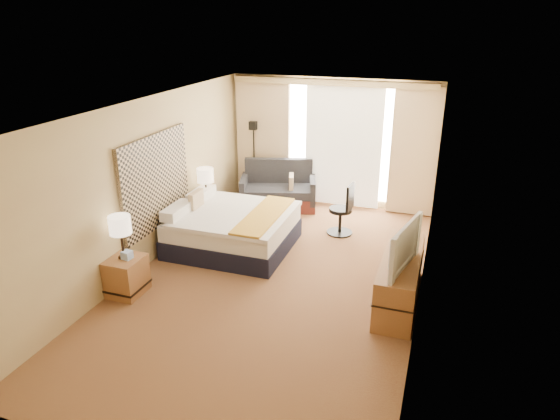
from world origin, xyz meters
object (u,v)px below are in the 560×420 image
(nightstand_left, at_px, (127,276))
(lamp_left, at_px, (120,226))
(bed, at_px, (233,229))
(floor_lamp, at_px, (254,144))
(nightstand_right, at_px, (206,214))
(television, at_px, (398,245))
(lamp_right, at_px, (205,176))
(loveseat, at_px, (278,192))
(media_dresser, at_px, (400,278))
(desk_chair, at_px, (343,212))

(nightstand_left, xyz_separation_m, lamp_left, (-0.01, 0.02, 0.77))
(bed, height_order, floor_lamp, floor_lamp)
(nightstand_left, bearing_deg, lamp_left, 134.39)
(nightstand_right, xyz_separation_m, television, (3.65, -1.77, 0.73))
(nightstand_left, xyz_separation_m, lamp_right, (0.05, 2.46, 0.76))
(bed, bearing_deg, loveseat, 87.24)
(loveseat, distance_m, lamp_right, 1.90)
(nightstand_right, bearing_deg, lamp_right, -39.34)
(bed, relative_size, loveseat, 1.14)
(nightstand_left, bearing_deg, lamp_right, 88.95)
(floor_lamp, bearing_deg, media_dresser, -43.61)
(nightstand_left, xyz_separation_m, loveseat, (0.91, 3.99, 0.04))
(media_dresser, bearing_deg, television, -98.78)
(desk_chair, xyz_separation_m, television, (1.18, -2.32, 0.58))
(loveseat, height_order, television, television)
(lamp_left, bearing_deg, nightstand_left, -45.61)
(bed, bearing_deg, nightstand_right, 142.83)
(media_dresser, height_order, desk_chair, desk_chair)
(lamp_left, relative_size, television, 0.60)
(loveseat, distance_m, television, 4.32)
(nightstand_right, bearing_deg, television, -25.92)
(bed, bearing_deg, floor_lamp, 103.10)
(lamp_left, bearing_deg, nightstand_right, 89.65)
(loveseat, bearing_deg, lamp_left, -119.73)
(bed, distance_m, desk_chair, 2.03)
(nightstand_right, relative_size, floor_lamp, 0.33)
(bed, bearing_deg, media_dresser, -16.13)
(lamp_left, relative_size, lamp_right, 1.02)
(nightstand_left, xyz_separation_m, bed, (0.81, 1.89, 0.07))
(lamp_right, bearing_deg, media_dresser, -21.14)
(nightstand_left, bearing_deg, loveseat, 77.13)
(nightstand_left, bearing_deg, television, 11.25)
(nightstand_right, xyz_separation_m, loveseat, (0.91, 1.49, 0.04))
(nightstand_right, distance_m, television, 4.12)
(bed, distance_m, floor_lamp, 2.67)
(loveseat, bearing_deg, television, -66.59)
(media_dresser, bearing_deg, lamp_right, 158.86)
(desk_chair, distance_m, lamp_left, 3.97)
(nightstand_right, distance_m, bed, 1.02)
(bed, bearing_deg, nightstand_left, -113.24)
(nightstand_right, height_order, lamp_right, lamp_right)
(bed, height_order, desk_chair, desk_chair)
(floor_lamp, relative_size, television, 1.58)
(loveseat, bearing_deg, desk_chair, -47.73)
(lamp_right, bearing_deg, desk_chair, 13.53)
(nightstand_right, height_order, television, television)
(desk_chair, xyz_separation_m, lamp_left, (-2.49, -3.03, 0.61))
(floor_lamp, height_order, lamp_left, floor_lamp)
(nightstand_right, relative_size, television, 0.52)
(nightstand_left, height_order, loveseat, loveseat)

